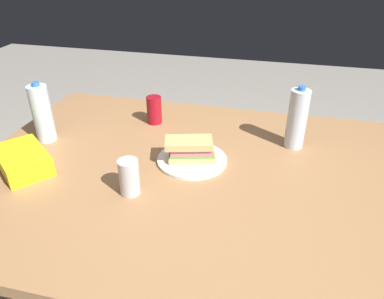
% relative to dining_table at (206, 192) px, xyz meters
% --- Properties ---
extents(dining_table, '(1.72, 1.17, 0.77)m').
position_rel_dining_table_xyz_m(dining_table, '(0.00, 0.00, 0.00)').
color(dining_table, '#9E7047').
rests_on(dining_table, ground_plane).
extents(paper_plate, '(0.26, 0.26, 0.01)m').
position_rel_dining_table_xyz_m(paper_plate, '(0.07, -0.07, 0.08)').
color(paper_plate, white).
rests_on(paper_plate, dining_table).
extents(sandwich, '(0.20, 0.14, 0.08)m').
position_rel_dining_table_xyz_m(sandwich, '(0.07, -0.07, 0.13)').
color(sandwich, '#DBB26B').
rests_on(sandwich, paper_plate).
extents(soda_can_red, '(0.07, 0.07, 0.12)m').
position_rel_dining_table_xyz_m(soda_can_red, '(0.31, -0.35, 0.14)').
color(soda_can_red, maroon).
rests_on(soda_can_red, dining_table).
extents(chip_bag, '(0.27, 0.26, 0.07)m').
position_rel_dining_table_xyz_m(chip_bag, '(0.65, 0.12, 0.11)').
color(chip_bag, yellow).
rests_on(chip_bag, dining_table).
extents(water_bottle_tall, '(0.07, 0.07, 0.25)m').
position_rel_dining_table_xyz_m(water_bottle_tall, '(-0.29, -0.28, 0.20)').
color(water_bottle_tall, silver).
rests_on(water_bottle_tall, dining_table).
extents(water_bottle_spare, '(0.08, 0.08, 0.25)m').
position_rel_dining_table_xyz_m(water_bottle_spare, '(0.69, -0.09, 0.19)').
color(water_bottle_spare, silver).
rests_on(water_bottle_spare, dining_table).
extents(soda_can_silver, '(0.07, 0.07, 0.12)m').
position_rel_dining_table_xyz_m(soda_can_silver, '(0.22, 0.17, 0.14)').
color(soda_can_silver, silver).
rests_on(soda_can_silver, dining_table).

